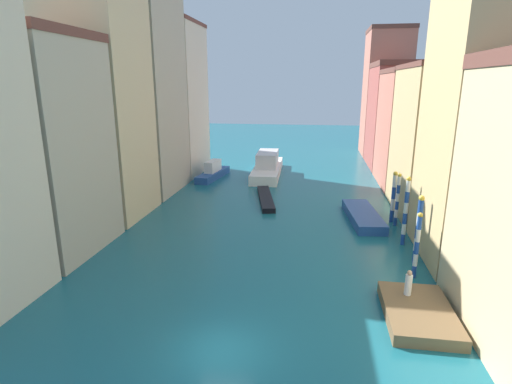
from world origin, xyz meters
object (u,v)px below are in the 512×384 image
(person_on_dock, at_px, (408,284))
(motorboat_0, at_px, (363,216))
(mooring_pole_4, at_px, (393,196))
(mooring_pole_2, at_px, (406,211))
(gondola_black, at_px, (266,198))
(mooring_pole_0, at_px, (417,245))
(mooring_pole_3, at_px, (397,199))
(waterfront_dock, at_px, (418,313))
(motorboat_1, at_px, (213,172))
(mooring_pole_1, at_px, (418,229))
(vaporetto_white, at_px, (267,166))

(person_on_dock, bearing_deg, motorboat_0, 93.72)
(mooring_pole_4, distance_m, motorboat_0, 3.02)
(mooring_pole_2, bearing_deg, gondola_black, 139.54)
(mooring_pole_0, distance_m, mooring_pole_4, 10.43)
(mooring_pole_0, xyz_separation_m, mooring_pole_3, (0.56, 9.50, 0.14))
(mooring_pole_2, xyz_separation_m, mooring_pole_3, (0.20, 4.18, -0.34))
(mooring_pole_2, bearing_deg, motorboat_0, 114.55)
(waterfront_dock, xyz_separation_m, motorboat_1, (-18.04, 28.57, 0.44))
(waterfront_dock, height_order, mooring_pole_3, mooring_pole_3)
(gondola_black, bearing_deg, person_on_dock, -61.55)
(waterfront_dock, xyz_separation_m, person_on_dock, (-0.31, 1.24, 0.95))
(mooring_pole_3, bearing_deg, mooring_pole_1, -90.09)
(mooring_pole_2, bearing_deg, vaporetto_white, 120.41)
(motorboat_0, bearing_deg, mooring_pole_1, -72.93)
(waterfront_dock, height_order, motorboat_1, motorboat_1)
(mooring_pole_1, xyz_separation_m, mooring_pole_4, (-0.14, 8.20, -0.11))
(waterfront_dock, xyz_separation_m, motorboat_0, (-1.20, 14.99, 0.08))
(mooring_pole_0, distance_m, mooring_pole_1, 2.30)
(motorboat_1, bearing_deg, mooring_pole_1, -48.38)
(mooring_pole_1, distance_m, mooring_pole_4, 8.21)
(mooring_pole_1, relative_size, motorboat_0, 0.58)
(mooring_pole_2, distance_m, gondola_black, 15.16)
(person_on_dock, relative_size, mooring_pole_3, 0.31)
(motorboat_0, xyz_separation_m, motorboat_1, (-16.84, 13.58, 0.36))
(vaporetto_white, xyz_separation_m, motorboat_0, (10.37, -16.54, -0.71))
(waterfront_dock, distance_m, motorboat_0, 15.04)
(mooring_pole_4, bearing_deg, mooring_pole_3, -80.55)
(waterfront_dock, height_order, gondola_black, waterfront_dock)
(person_on_dock, xyz_separation_m, mooring_pole_1, (1.63, 5.55, 1.10))
(mooring_pole_4, xyz_separation_m, gondola_black, (-11.44, 4.62, -2.01))
(mooring_pole_3, height_order, motorboat_1, mooring_pole_3)
(gondola_black, bearing_deg, vaporetto_white, 96.25)
(mooring_pole_0, distance_m, gondola_black, 18.75)
(person_on_dock, bearing_deg, motorboat_1, 122.97)
(mooring_pole_1, relative_size, mooring_pole_4, 1.05)
(mooring_pole_4, bearing_deg, vaporetto_white, 127.62)
(motorboat_1, bearing_deg, motorboat_0, -38.88)
(waterfront_dock, bearing_deg, gondola_black, 117.63)
(waterfront_dock, xyz_separation_m, mooring_pole_0, (0.77, 4.57, 1.82))
(mooring_pole_3, xyz_separation_m, vaporetto_white, (-12.90, 17.46, -1.17))
(vaporetto_white, bearing_deg, waterfront_dock, -69.85)
(mooring_pole_2, relative_size, mooring_pole_3, 1.15)
(person_on_dock, relative_size, mooring_pole_1, 0.30)
(waterfront_dock, bearing_deg, person_on_dock, 104.04)
(mooring_pole_4, bearing_deg, motorboat_0, 179.95)
(mooring_pole_0, bearing_deg, gondola_black, 126.27)
(waterfront_dock, relative_size, vaporetto_white, 0.40)
(waterfront_dock, height_order, vaporetto_white, vaporetto_white)
(person_on_dock, bearing_deg, mooring_pole_4, 83.84)
(person_on_dock, distance_m, mooring_pole_4, 13.87)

